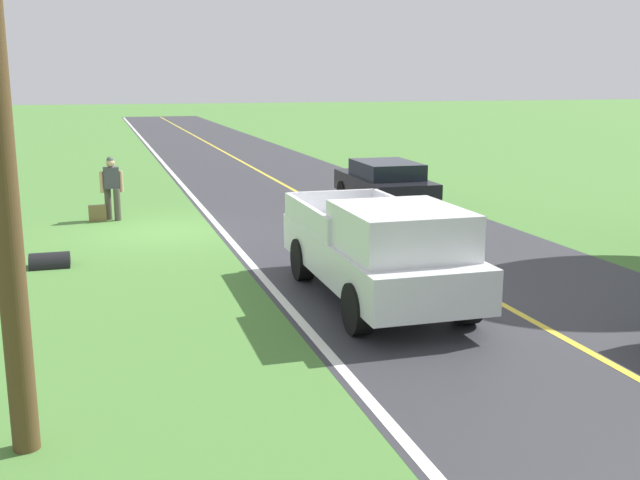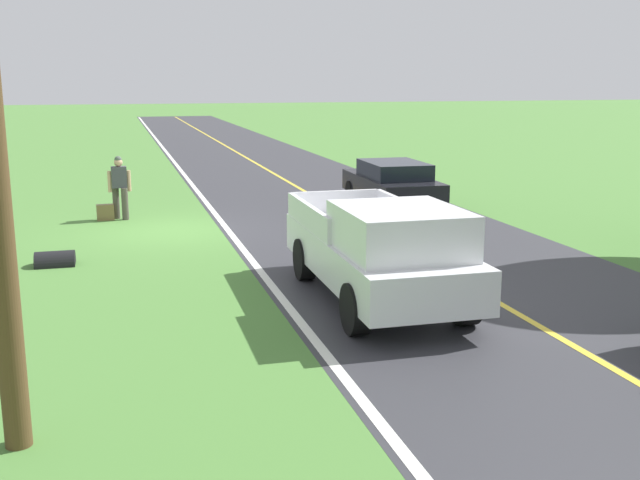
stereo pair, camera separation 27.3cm
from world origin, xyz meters
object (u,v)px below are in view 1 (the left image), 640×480
suitcase_carried (97,213)px  pickup_truck_passing (381,248)px  hitchhiker_walking (111,184)px  sedan_near_oncoming (385,183)px

suitcase_carried → pickup_truck_passing: bearing=23.2°
hitchhiker_walking → sedan_near_oncoming: (-7.88, 0.33, -0.23)m
hitchhiker_walking → pickup_truck_passing: size_ratio=0.32×
sedan_near_oncoming → pickup_truck_passing: bearing=68.0°
hitchhiker_walking → sedan_near_oncoming: hitchhiker_walking is taller
hitchhiker_walking → suitcase_carried: hitchhiker_walking is taller
suitcase_carried → pickup_truck_passing: size_ratio=0.08×
hitchhiker_walking → suitcase_carried: size_ratio=3.80×
suitcase_carried → hitchhiker_walking: bearing=100.9°
hitchhiker_walking → suitcase_carried: 0.87m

